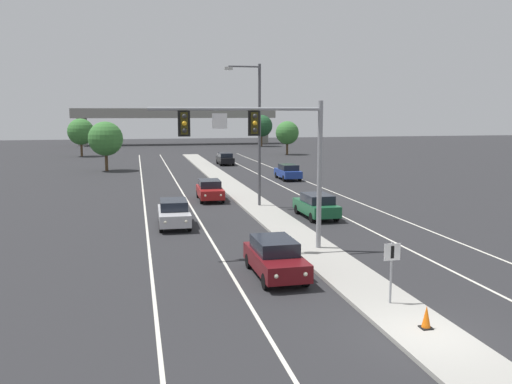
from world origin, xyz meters
name	(u,v)px	position (x,y,z in m)	size (l,w,h in m)	color
ground_plane	(428,338)	(0.00, 0.00, 0.00)	(260.00, 260.00, 0.00)	#28282B
median_island	(277,221)	(0.00, 18.00, 0.07)	(2.40, 110.00, 0.15)	#9E9B93
lane_stripe_oncoming_center	(191,206)	(-4.70, 25.00, 0.00)	(0.14, 100.00, 0.01)	silver
lane_stripe_receding_center	(313,202)	(4.70, 25.00, 0.00)	(0.14, 100.00, 0.01)	silver
edge_stripe_left	(145,208)	(-8.00, 25.00, 0.00)	(0.14, 100.00, 0.01)	silver
edge_stripe_right	(353,200)	(8.00, 25.00, 0.00)	(0.14, 100.00, 0.01)	silver
overhead_signal_mast	(266,143)	(-2.47, 10.77, 5.37)	(8.27, 0.44, 7.20)	gray
median_sign_post	(392,263)	(0.08, 2.70, 1.59)	(0.60, 0.10, 2.20)	gray
street_lamp_median	(256,127)	(-0.10, 23.49, 5.79)	(2.58, 0.28, 10.00)	#4C4C51
car_oncoming_darkred	(275,257)	(-2.96, 7.09, 0.82)	(1.87, 4.49, 1.58)	#5B0F14
car_oncoming_silver	(174,213)	(-6.38, 18.15, 0.82)	(1.90, 4.50, 1.58)	#B7B7BC
car_oncoming_red	(210,190)	(-2.96, 27.39, 0.82)	(1.92, 4.51, 1.58)	maroon
car_receding_green	(316,205)	(2.85, 18.84, 0.82)	(1.90, 4.50, 1.58)	#195633
car_receding_blue	(288,172)	(6.59, 38.68, 0.82)	(1.83, 4.47, 1.58)	navy
car_receding_black	(225,159)	(2.88, 55.67, 0.82)	(1.83, 4.47, 1.58)	black
traffic_cone_median_nose	(426,317)	(0.14, 0.40, 0.51)	(0.36, 0.36, 0.74)	black
overpass_bridge	(176,117)	(0.00, 103.07, 5.78)	(42.40, 6.40, 7.65)	gray
tree_far_right_c	(287,133)	(15.55, 70.66, 3.54)	(3.75, 3.75, 5.43)	#4C3823
tree_far_right_a	(262,126)	(16.39, 92.63, 4.14)	(4.38, 4.38, 6.34)	#4C3823
tree_far_left_b	(106,139)	(-11.90, 51.27, 3.77)	(3.99, 3.99, 5.77)	#4C3823
tree_far_left_a	(81,132)	(-16.76, 74.06, 3.85)	(4.08, 4.08, 5.90)	#4C3823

